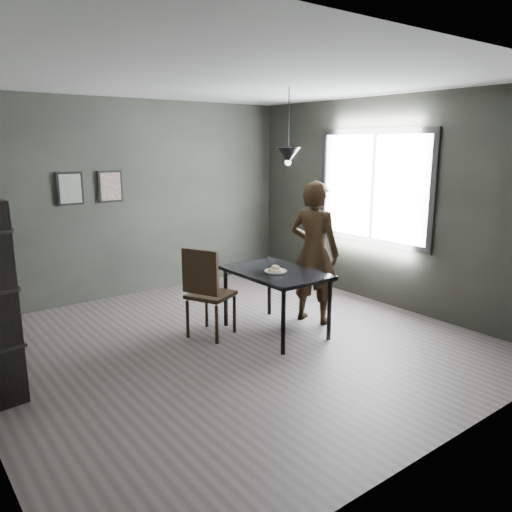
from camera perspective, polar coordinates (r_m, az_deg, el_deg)
ground at (r=5.65m, az=-2.56°, el=-10.02°), size 5.00×5.00×0.00m
back_wall at (r=7.44m, az=-13.78°, el=6.35°), size 5.00×0.10×2.80m
ceiling at (r=5.24m, az=-2.88°, el=19.49°), size 5.00×5.00×0.02m
window_assembly at (r=7.06m, az=13.20°, el=7.68°), size 0.04×1.96×1.56m
cafe_table at (r=5.77m, az=2.28°, el=-2.45°), size 0.80×1.20×0.75m
white_plate at (r=5.68m, az=2.25°, el=-1.81°), size 0.23×0.23×0.01m
donut_pile at (r=5.67m, az=2.25°, el=-1.50°), size 0.17×0.16×0.07m
woman at (r=6.14m, az=6.65°, el=0.38°), size 0.62×0.75×1.76m
wood_chair at (r=5.65m, az=-5.72°, el=-3.60°), size 0.61×0.61×1.05m
pendant_lamp at (r=5.81m, az=3.70°, el=11.42°), size 0.28×0.28×0.86m
framed_print_left at (r=7.08m, az=-20.48°, el=7.23°), size 0.34×0.04×0.44m
framed_print_right at (r=7.26m, az=-16.31°, el=7.64°), size 0.34×0.04×0.44m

